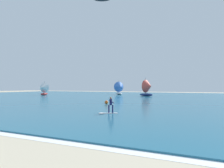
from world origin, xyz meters
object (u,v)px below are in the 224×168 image
Objects in this scene: kitesurfer at (109,107)px; sailboat_near_shore at (120,88)px; marker_buoy at (106,102)px; sailboat_mid_right at (43,89)px; sailboat_anchored_offshore at (148,88)px.

sailboat_near_shore is (-20.19, 46.19, 1.61)m from kitesurfer.
sailboat_near_shore reaches higher than marker_buoy.
marker_buoy is at bearing -68.22° from sailboat_near_shore.
marker_buoy is (-5.92, 10.47, -0.32)m from kitesurfer.
kitesurfer is 12.03m from marker_buoy.
sailboat_mid_right reaches higher than kitesurfer.
kitesurfer is at bearing -66.39° from sailboat_near_shore.
sailboat_near_shore is 38.51m from marker_buoy.
sailboat_anchored_offshore is at bearing 94.86° from marker_buoy.
marker_buoy is at bearing -32.29° from sailboat_mid_right.
sailboat_near_shore is 13.50m from sailboat_anchored_offshore.
kitesurfer is 0.43× the size of sailboat_mid_right.
marker_buoy is (33.83, -21.38, -1.77)m from sailboat_mid_right.
sailboat_anchored_offshore reaches higher than sailboat_near_shore.
sailboat_mid_right reaches higher than marker_buoy.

